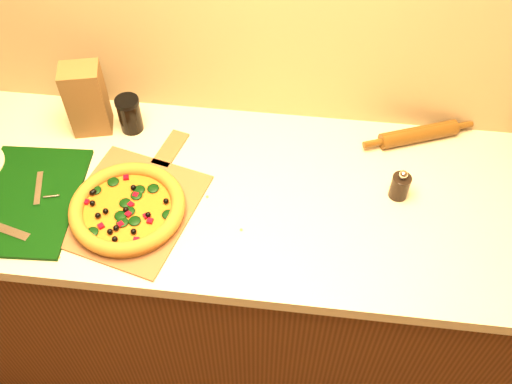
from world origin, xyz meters
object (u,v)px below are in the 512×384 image
cutting_board (26,200)px  pepper_grinder (400,186)px  rolling_pin (418,134)px  dark_jar (130,114)px  pizza_peel (134,204)px  pizza (128,208)px

cutting_board → pepper_grinder: (1.02, 0.14, 0.03)m
rolling_pin → pepper_grinder: bearing=-106.6°
pepper_grinder → dark_jar: bearing=167.9°
pizza_peel → rolling_pin: rolling_pin is taller
pizza → cutting_board: size_ratio=0.78×
pizza → dark_jar: bearing=103.0°
rolling_pin → pizza: bearing=-154.4°
cutting_board → rolling_pin: (1.09, 0.37, 0.02)m
dark_jar → pepper_grinder: bearing=-12.1°
pepper_grinder → pizza_peel: bearing=-170.5°
pizza_peel → dark_jar: dark_jar is taller
pizza → rolling_pin: (0.80, 0.38, -0.00)m
pizza_peel → dark_jar: size_ratio=4.57×
pizza_peel → rolling_pin: bearing=38.1°
pepper_grinder → rolling_pin: bearing=73.4°
pepper_grinder → cutting_board: bearing=-171.9°
pizza → rolling_pin: pizza is taller
cutting_board → dark_jar: 0.39m
pizza_peel → cutting_board: (-0.30, -0.02, 0.00)m
pizza → rolling_pin: size_ratio=0.93×
pepper_grinder → rolling_pin: 0.24m
rolling_pin → dark_jar: dark_jar is taller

